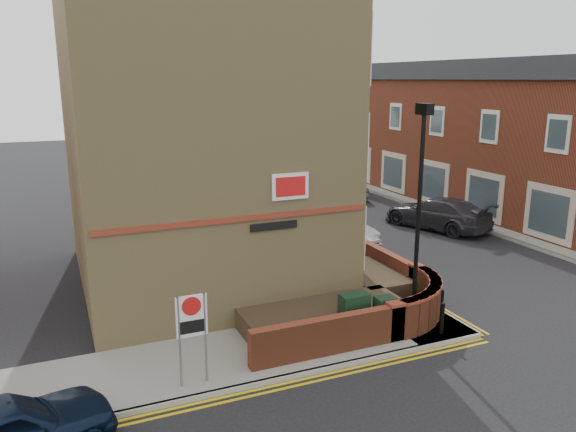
% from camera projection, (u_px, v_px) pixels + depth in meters
% --- Properties ---
extents(ground, '(120.00, 120.00, 0.00)m').
position_uv_depth(ground, '(388.00, 357.00, 14.60)').
color(ground, black).
rests_on(ground, ground).
extents(pavement_corner, '(13.00, 3.00, 0.12)m').
position_uv_depth(pavement_corner, '(242.00, 355.00, 14.59)').
color(pavement_corner, gray).
rests_on(pavement_corner, ground).
extents(pavement_main, '(2.00, 32.00, 0.12)m').
position_uv_depth(pavement_main, '(253.00, 215.00, 29.64)').
color(pavement_main, gray).
rests_on(pavement_main, ground).
extents(pavement_far, '(4.00, 40.00, 0.12)m').
position_uv_depth(pavement_far, '(458.00, 208.00, 31.15)').
color(pavement_far, gray).
rests_on(pavement_far, ground).
extents(kerb_side, '(13.00, 0.15, 0.12)m').
position_uv_depth(kerb_side, '(262.00, 383.00, 13.25)').
color(kerb_side, gray).
rests_on(kerb_side, ground).
extents(kerb_main_near, '(0.15, 32.00, 0.12)m').
position_uv_depth(kerb_main_near, '(271.00, 213.00, 30.02)').
color(kerb_main_near, gray).
rests_on(kerb_main_near, ground).
extents(kerb_main_far, '(0.15, 40.00, 0.12)m').
position_uv_depth(kerb_main_far, '(428.00, 211.00, 30.39)').
color(kerb_main_far, gray).
rests_on(kerb_main_far, ground).
extents(yellow_lines_side, '(13.00, 0.28, 0.01)m').
position_uv_depth(yellow_lines_side, '(266.00, 390.00, 13.04)').
color(yellow_lines_side, gold).
rests_on(yellow_lines_side, ground).
extents(yellow_lines_main, '(0.28, 32.00, 0.01)m').
position_uv_depth(yellow_lines_main, '(275.00, 213.00, 30.13)').
color(yellow_lines_main, gold).
rests_on(yellow_lines_main, ground).
extents(corner_building, '(8.95, 10.40, 13.60)m').
position_uv_depth(corner_building, '(196.00, 103.00, 19.18)').
color(corner_building, tan).
rests_on(corner_building, ground).
extents(garden_wall, '(6.80, 6.00, 1.20)m').
position_uv_depth(garden_wall, '(342.00, 320.00, 16.83)').
color(garden_wall, brown).
rests_on(garden_wall, ground).
extents(lamppost, '(0.25, 0.50, 6.30)m').
position_uv_depth(lamppost, '(418.00, 217.00, 15.48)').
color(lamppost, black).
rests_on(lamppost, pavement_corner).
extents(utility_cabinet_large, '(0.80, 0.45, 1.20)m').
position_uv_depth(utility_cabinet_large, '(354.00, 314.00, 15.47)').
color(utility_cabinet_large, black).
rests_on(utility_cabinet_large, pavement_corner).
extents(utility_cabinet_small, '(0.55, 0.40, 1.10)m').
position_uv_depth(utility_cabinet_small, '(384.00, 316.00, 15.52)').
color(utility_cabinet_small, black).
rests_on(utility_cabinet_small, pavement_corner).
extents(bollard_near, '(0.11, 0.11, 0.90)m').
position_uv_depth(bollard_near, '(442.00, 318.00, 15.58)').
color(bollard_near, black).
rests_on(bollard_near, pavement_corner).
extents(bollard_far, '(0.11, 0.11, 0.90)m').
position_uv_depth(bollard_far, '(441.00, 305.00, 16.53)').
color(bollard_far, black).
rests_on(bollard_far, pavement_corner).
extents(zone_sign, '(0.72, 0.07, 2.20)m').
position_uv_depth(zone_sign, '(192.00, 323.00, 12.75)').
color(zone_sign, slate).
rests_on(zone_sign, pavement_corner).
extents(far_terrace, '(5.40, 30.40, 8.00)m').
position_uv_depth(far_terrace, '(439.00, 129.00, 34.35)').
color(far_terrace, brown).
rests_on(far_terrace, ground).
extents(far_terrace_cream, '(5.40, 12.40, 8.00)m').
position_uv_depth(far_terrace_cream, '(299.00, 111.00, 53.10)').
color(far_terrace_cream, '#B8A998').
rests_on(far_terrace_cream, ground).
extents(tree_near, '(3.64, 3.65, 6.70)m').
position_uv_depth(tree_near, '(266.00, 129.00, 26.79)').
color(tree_near, '#382B1E').
rests_on(tree_near, pavement_main).
extents(tree_mid, '(4.03, 4.03, 7.42)m').
position_uv_depth(tree_mid, '(218.00, 110.00, 33.81)').
color(tree_mid, '#382B1E').
rests_on(tree_mid, pavement_main).
extents(tree_far, '(3.81, 3.81, 7.00)m').
position_uv_depth(tree_far, '(188.00, 109.00, 41.02)').
color(tree_far, '#382B1E').
rests_on(tree_far, pavement_main).
extents(traffic_light_assembly, '(0.20, 0.16, 4.20)m').
position_uv_depth(traffic_light_assembly, '(213.00, 145.00, 37.18)').
color(traffic_light_assembly, black).
rests_on(traffic_light_assembly, pavement_main).
extents(silver_car_near, '(2.12, 4.03, 1.26)m').
position_uv_depth(silver_car_near, '(341.00, 228.00, 24.76)').
color(silver_car_near, silver).
rests_on(silver_car_near, ground).
extents(red_car_main, '(2.50, 5.23, 1.44)m').
position_uv_depth(red_car_main, '(275.00, 191.00, 32.60)').
color(red_car_main, '#85340E').
rests_on(red_car_main, ground).
extents(grey_car_far, '(3.76, 5.68, 1.53)m').
position_uv_depth(grey_car_far, '(437.00, 213.00, 26.95)').
color(grey_car_far, '#2D2B30').
rests_on(grey_car_far, ground).
extents(silver_car_far, '(2.17, 3.99, 1.29)m').
position_uv_depth(silver_car_far, '(349.00, 187.00, 34.15)').
color(silver_car_far, gray).
rests_on(silver_car_far, ground).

